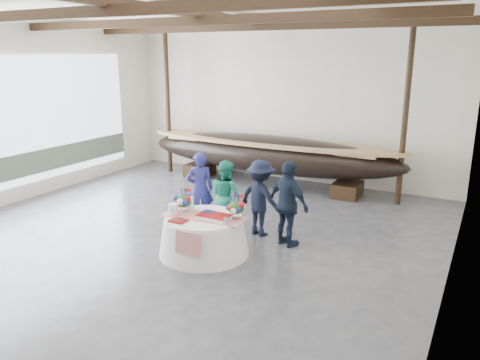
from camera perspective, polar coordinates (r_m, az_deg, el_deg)
The scene contains 13 objects.
floor at distance 9.26m, azimuth -9.66°, elevation -8.12°, with size 10.00×12.00×0.01m, color #3D3D42.
wall_back at distance 13.78m, azimuth 5.62°, elevation 9.37°, with size 10.00×0.02×4.50m, color silver.
wall_right at distance 6.77m, azimuth 24.92°, elevation 2.01°, with size 0.02×12.00×4.50m, color silver.
ceiling at distance 8.56m, azimuth -11.08°, elevation 20.76°, with size 10.00×12.00×0.01m, color white.
pavilion_structure at distance 9.20m, azimuth -7.41°, elevation 17.39°, with size 9.80×11.76×4.50m.
open_bay at distance 12.95m, azimuth -24.82°, elevation 5.78°, with size 0.03×7.00×3.20m.
longboat_display at distance 13.12m, azimuth 3.43°, elevation 3.23°, with size 7.66×1.53×1.44m.
banquet_table at distance 8.77m, azimuth -4.41°, elevation -6.74°, with size 1.68×1.68×0.72m.
tabletop_items at distance 8.68m, azimuth -4.20°, elevation -3.37°, with size 1.60×0.95×0.40m.
guest_woman_blue at distance 10.12m, azimuth -4.91°, elevation -1.07°, with size 0.59×0.39×1.61m, color navy.
guest_woman_teal at distance 9.83m, azimuth -1.71°, elevation -1.88°, with size 0.73×0.57×1.49m, color #1B8C6C.
guest_man_left at distance 9.51m, azimuth 2.53°, elevation -2.20°, with size 1.02×0.59×1.58m, color black.
guest_man_right at distance 8.99m, azimuth 5.89°, elevation -2.94°, with size 0.99×0.41×1.69m, color #141F31.
Camera 1 is at (5.36, -6.62, 3.63)m, focal length 35.00 mm.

